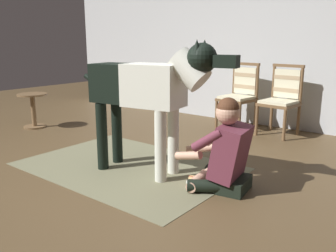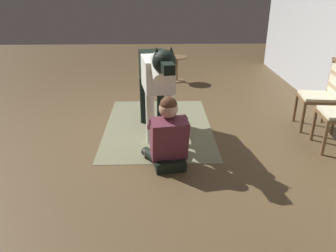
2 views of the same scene
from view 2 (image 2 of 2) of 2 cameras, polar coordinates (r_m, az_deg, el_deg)
name	(u,v)px [view 2 (image 2 of 2)]	position (r m, az deg, el deg)	size (l,w,h in m)	color
ground_plane	(136,129)	(4.79, -5.45, -0.60)	(13.84, 13.84, 0.00)	brown
area_rug	(158,126)	(4.86, -1.69, -0.04)	(2.19, 1.53, 0.01)	#6E6D51
dining_chair_left_of_pair	(324,92)	(5.13, 25.27, 5.34)	(0.52, 0.52, 0.98)	brown
person_sitting_on_floor	(168,138)	(3.74, 0.05, -2.05)	(0.69, 0.57, 0.83)	black
large_dog	(157,76)	(4.30, -1.94, 8.65)	(1.66, 0.49, 1.31)	silver
hot_dog_on_plate	(164,152)	(4.11, -0.63, -4.44)	(0.21, 0.21, 0.06)	white
round_side_table	(176,66)	(7.04, 1.44, 10.18)	(0.44, 0.44, 0.52)	brown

